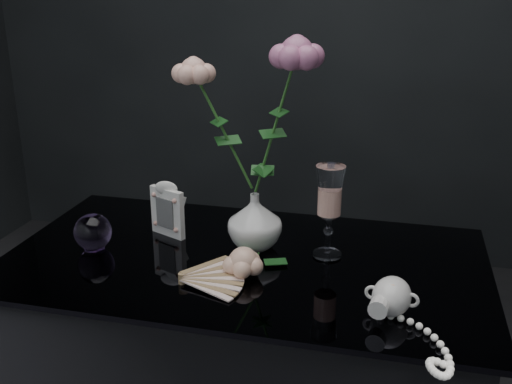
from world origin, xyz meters
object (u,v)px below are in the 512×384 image
(picture_frame, at_px, (167,208))
(loose_rose, at_px, (243,262))
(pearl_jar, at_px, (392,295))
(vase, at_px, (255,221))
(paperweight, at_px, (93,232))
(wine_glass, at_px, (329,212))

(picture_frame, height_order, loose_rose, picture_frame)
(picture_frame, height_order, pearl_jar, picture_frame)
(vase, height_order, pearl_jar, vase)
(picture_frame, xyz_separation_m, pearl_jar, (0.53, -0.23, -0.03))
(loose_rose, bearing_deg, vase, 103.76)
(picture_frame, relative_size, paperweight, 1.62)
(paperweight, relative_size, pearl_jar, 0.33)
(vase, height_order, loose_rose, vase)
(paperweight, xyz_separation_m, pearl_jar, (0.66, -0.12, -0.01))
(wine_glass, distance_m, paperweight, 0.53)
(picture_frame, bearing_deg, pearl_jar, 0.05)
(loose_rose, distance_m, pearl_jar, 0.31)
(vase, relative_size, pearl_jar, 0.50)
(paperweight, bearing_deg, wine_glass, 10.13)
(wine_glass, xyz_separation_m, loose_rose, (-0.16, -0.14, -0.07))
(picture_frame, distance_m, pearl_jar, 0.58)
(picture_frame, xyz_separation_m, loose_rose, (0.23, -0.16, -0.04))
(loose_rose, height_order, pearl_jar, pearl_jar)
(wine_glass, relative_size, pearl_jar, 0.81)
(wine_glass, distance_m, picture_frame, 0.39)
(picture_frame, bearing_deg, vase, 19.52)
(wine_glass, xyz_separation_m, pearl_jar, (0.14, -0.21, -0.07))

